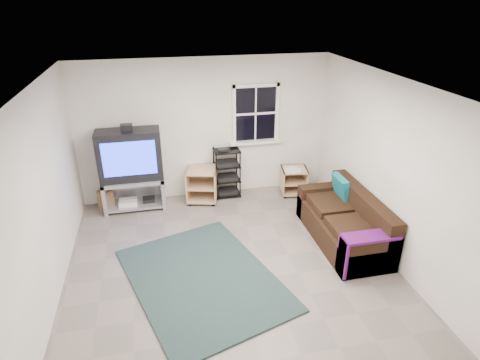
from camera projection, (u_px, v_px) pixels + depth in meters
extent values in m
plane|color=slate|center=(230.00, 262.00, 5.88)|extent=(4.60, 4.60, 0.00)
plane|color=white|center=(227.00, 84.00, 4.77)|extent=(4.60, 4.60, 0.00)
plane|color=white|center=(205.00, 130.00, 7.35)|extent=(4.60, 0.00, 4.60)
plane|color=white|center=(282.00, 301.00, 3.29)|extent=(4.60, 0.00, 4.60)
plane|color=white|center=(43.00, 200.00, 4.88)|extent=(0.00, 4.60, 4.60)
plane|color=white|center=(385.00, 168.00, 5.77)|extent=(0.00, 4.60, 4.60)
cube|color=black|center=(255.00, 113.00, 7.42)|extent=(0.80, 0.01, 1.02)
cube|color=white|center=(256.00, 85.00, 7.18)|extent=(0.88, 0.06, 0.06)
cube|color=white|center=(255.00, 142.00, 7.62)|extent=(0.98, 0.14, 0.05)
cube|color=white|center=(234.00, 115.00, 7.32)|extent=(0.06, 0.06, 1.10)
cube|color=white|center=(277.00, 112.00, 7.48)|extent=(0.06, 0.06, 1.10)
cube|color=white|center=(256.00, 114.00, 7.40)|extent=(0.78, 0.04, 0.04)
cube|color=#9898A0|center=(133.00, 180.00, 7.14)|extent=(1.08, 0.54, 0.06)
cube|color=#9898A0|center=(106.00, 195.00, 7.16)|extent=(0.06, 0.54, 0.59)
cube|color=#9898A0|center=(163.00, 190.00, 7.35)|extent=(0.06, 0.54, 0.59)
cube|color=#9898A0|center=(136.00, 203.00, 7.35)|extent=(0.95, 0.50, 0.04)
cube|color=#9898A0|center=(135.00, 187.00, 7.47)|extent=(1.08, 0.04, 0.59)
cube|color=silver|center=(128.00, 202.00, 7.26)|extent=(0.32, 0.26, 0.09)
cube|color=black|center=(149.00, 200.00, 7.37)|extent=(0.22, 0.19, 0.06)
cube|color=black|center=(130.00, 155.00, 6.94)|extent=(1.08, 0.45, 0.88)
cube|color=#1D30F8|center=(129.00, 159.00, 6.73)|extent=(0.88, 0.01, 0.60)
cube|color=black|center=(126.00, 127.00, 6.73)|extent=(0.19, 0.14, 0.11)
cylinder|color=black|center=(217.00, 177.00, 7.42)|extent=(0.02, 0.02, 0.97)
cylinder|color=black|center=(240.00, 175.00, 7.50)|extent=(0.02, 0.02, 0.97)
cylinder|color=black|center=(214.00, 170.00, 7.69)|extent=(0.02, 0.02, 0.97)
cylinder|color=black|center=(237.00, 168.00, 7.78)|extent=(0.02, 0.02, 0.97)
cube|color=black|center=(227.00, 193.00, 7.79)|extent=(0.49, 0.35, 0.02)
cube|color=black|center=(227.00, 191.00, 7.77)|extent=(0.38, 0.28, 0.08)
cube|color=black|center=(227.00, 180.00, 7.66)|extent=(0.49, 0.35, 0.02)
cube|color=black|center=(227.00, 177.00, 7.64)|extent=(0.38, 0.28, 0.08)
cube|color=black|center=(227.00, 165.00, 7.54)|extent=(0.49, 0.35, 0.02)
cube|color=black|center=(227.00, 163.00, 7.51)|extent=(0.38, 0.28, 0.08)
cube|color=black|center=(227.00, 151.00, 7.41)|extent=(0.49, 0.35, 0.02)
cube|color=#D4AE82|center=(201.00, 170.00, 7.36)|extent=(0.66, 0.66, 0.02)
cube|color=#D4AE82|center=(203.00, 197.00, 7.60)|extent=(0.66, 0.66, 0.02)
cube|color=#D4AE82|center=(188.00, 183.00, 7.48)|extent=(0.15, 0.53, 0.59)
cube|color=#D4AE82|center=(216.00, 184.00, 7.47)|extent=(0.15, 0.53, 0.59)
cube|color=#D4AE82|center=(204.00, 178.00, 7.71)|extent=(0.49, 0.14, 0.59)
cube|color=#D4AE82|center=(202.00, 185.00, 7.49)|extent=(0.61, 0.62, 0.02)
cylinder|color=black|center=(190.00, 204.00, 7.42)|extent=(0.05, 0.05, 0.05)
cylinder|color=black|center=(215.00, 194.00, 7.81)|extent=(0.05, 0.05, 0.05)
cube|color=#D4AE82|center=(294.00, 169.00, 7.66)|extent=(0.55, 0.55, 0.02)
cube|color=#D4AE82|center=(293.00, 190.00, 7.86)|extent=(0.55, 0.55, 0.02)
cube|color=#D4AE82|center=(282.00, 180.00, 7.75)|extent=(0.10, 0.47, 0.48)
cube|color=#D4AE82|center=(305.00, 180.00, 7.77)|extent=(0.10, 0.47, 0.48)
cube|color=#D4AE82|center=(292.00, 175.00, 7.96)|extent=(0.43, 0.09, 0.48)
cube|color=#D4AE82|center=(294.00, 181.00, 7.77)|extent=(0.50, 0.52, 0.02)
cylinder|color=black|center=(285.00, 197.00, 7.69)|extent=(0.05, 0.05, 0.05)
cylinder|color=black|center=(301.00, 188.00, 8.05)|extent=(0.05, 0.05, 0.05)
cylinder|color=silver|center=(293.00, 170.00, 7.56)|extent=(0.34, 0.34, 0.02)
cube|color=black|center=(342.00, 230.00, 6.32)|extent=(0.84, 1.87, 0.39)
cube|color=black|center=(363.00, 205.00, 6.21)|extent=(0.22, 1.87, 0.40)
cube|color=black|center=(322.00, 200.00, 7.01)|extent=(0.84, 0.22, 0.58)
cube|color=black|center=(369.00, 255.00, 5.55)|extent=(0.84, 0.22, 0.58)
cube|color=black|center=(351.00, 229.00, 5.86)|extent=(0.56, 0.67, 0.12)
cube|color=black|center=(329.00, 205.00, 6.53)|extent=(0.56, 0.67, 0.12)
cube|color=teal|center=(341.00, 187.00, 6.60)|extent=(0.19, 0.45, 0.39)
cube|color=#0E119C|center=(371.00, 236.00, 5.42)|extent=(0.78, 0.28, 0.04)
cube|color=#0E119C|center=(342.00, 258.00, 5.46)|extent=(0.04, 0.28, 0.54)
cube|color=black|center=(203.00, 279.00, 5.52)|extent=(2.43, 2.86, 0.03)
cube|color=olive|center=(106.00, 200.00, 7.25)|extent=(0.30, 0.25, 0.37)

